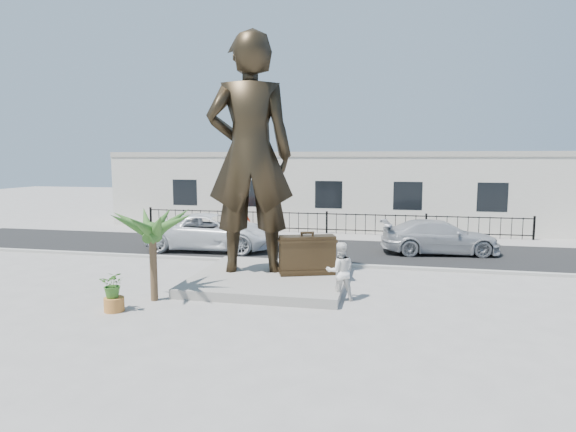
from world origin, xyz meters
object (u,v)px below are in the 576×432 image
(suitcase, at_px, (307,255))
(car_white, at_px, (212,232))
(statue, at_px, (250,155))
(tourist, at_px, (340,271))

(suitcase, height_order, car_white, car_white)
(car_white, bearing_deg, suitcase, -136.76)
(statue, distance_m, car_white, 6.98)
(statue, distance_m, suitcase, 4.04)
(suitcase, bearing_deg, tourist, -73.45)
(statue, bearing_deg, tourist, 135.04)
(suitcase, xyz_separation_m, car_white, (-5.46, 5.08, -0.12))
(tourist, bearing_deg, car_white, -64.22)
(suitcase, height_order, tourist, tourist)
(tourist, distance_m, car_white, 9.71)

